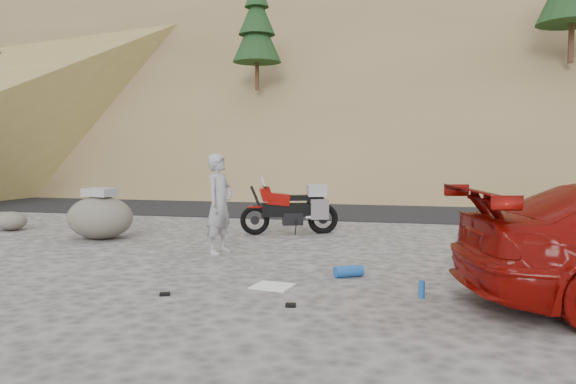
{
  "coord_description": "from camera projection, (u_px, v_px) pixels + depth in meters",
  "views": [
    {
      "loc": [
        2.4,
        -8.3,
        1.81
      ],
      "look_at": [
        0.06,
        1.91,
        1.0
      ],
      "focal_mm": 35.0,
      "sensor_mm": 36.0,
      "label": 1
    }
  ],
  "objects": [
    {
      "name": "ground",
      "position": [
        257.0,
        265.0,
        8.74
      ],
      "size": [
        140.0,
        140.0,
        0.0
      ],
      "primitive_type": "plane",
      "color": "#484543",
      "rests_on": "ground"
    },
    {
      "name": "road",
      "position": [
        337.0,
        207.0,
        17.49
      ],
      "size": [
        120.0,
        7.0,
        0.05
      ],
      "primitive_type": "cube",
      "color": "black",
      "rests_on": "ground"
    },
    {
      "name": "hillside",
      "position": [
        389.0,
        39.0,
        47.62
      ],
      "size": [
        120.0,
        73.0,
        46.72
      ],
      "color": "brown",
      "rests_on": "ground"
    },
    {
      "name": "motorcycle",
      "position": [
        294.0,
        209.0,
        11.88
      ],
      "size": [
        2.01,
        1.03,
        1.25
      ],
      "rotation": [
        0.0,
        0.0,
        0.36
      ],
      "color": "black",
      "rests_on": "ground"
    },
    {
      "name": "man",
      "position": [
        220.0,
        253.0,
        9.72
      ],
      "size": [
        0.54,
        0.71,
        1.73
      ],
      "primitive_type": "imported",
      "rotation": [
        0.0,
        0.0,
        1.34
      ],
      "color": "#95969B",
      "rests_on": "ground"
    },
    {
      "name": "boulder",
      "position": [
        100.0,
        216.0,
        11.25
      ],
      "size": [
        1.64,
        1.52,
        1.04
      ],
      "rotation": [
        0.0,
        0.0,
        -0.36
      ],
      "color": "#524F46",
      "rests_on": "ground"
    },
    {
      "name": "small_rock",
      "position": [
        11.0,
        221.0,
        12.44
      ],
      "size": [
        0.74,
        0.68,
        0.42
      ],
      "rotation": [
        0.0,
        0.0,
        0.08
      ],
      "color": "#524F46",
      "rests_on": "ground"
    },
    {
      "name": "gear_white_cloth",
      "position": [
        273.0,
        286.0,
        7.36
      ],
      "size": [
        0.56,
        0.52,
        0.02
      ],
      "primitive_type": "cube",
      "rotation": [
        0.0,
        0.0,
        -0.17
      ],
      "color": "white",
      "rests_on": "ground"
    },
    {
      "name": "gear_blue_mat",
      "position": [
        349.0,
        271.0,
        7.92
      ],
      "size": [
        0.44,
        0.35,
        0.16
      ],
      "primitive_type": "cylinder",
      "rotation": [
        0.0,
        1.57,
        0.54
      ],
      "color": "#1A4E9C",
      "rests_on": "ground"
    },
    {
      "name": "gear_bottle",
      "position": [
        422.0,
        289.0,
        6.82
      ],
      "size": [
        0.09,
        0.09,
        0.21
      ],
      "primitive_type": "cylinder",
      "rotation": [
        0.0,
        0.0,
        0.22
      ],
      "color": "#1A4E9C",
      "rests_on": "ground"
    },
    {
      "name": "gear_funnel",
      "position": [
        516.0,
        294.0,
        6.66
      ],
      "size": [
        0.16,
        0.16,
        0.18
      ],
      "primitive_type": "cone",
      "rotation": [
        0.0,
        0.0,
        0.19
      ],
      "color": "red",
      "rests_on": "ground"
    },
    {
      "name": "gear_glove_a",
      "position": [
        165.0,
        294.0,
        6.93
      ],
      "size": [
        0.15,
        0.13,
        0.04
      ],
      "primitive_type": "cube",
      "rotation": [
        0.0,
        0.0,
        0.4
      ],
      "color": "black",
      "rests_on": "ground"
    },
    {
      "name": "gear_glove_b",
      "position": [
        291.0,
        305.0,
        6.43
      ],
      "size": [
        0.13,
        0.1,
        0.04
      ],
      "primitive_type": "cube",
      "rotation": [
        0.0,
        0.0,
        0.14
      ],
      "color": "black",
      "rests_on": "ground"
    }
  ]
}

